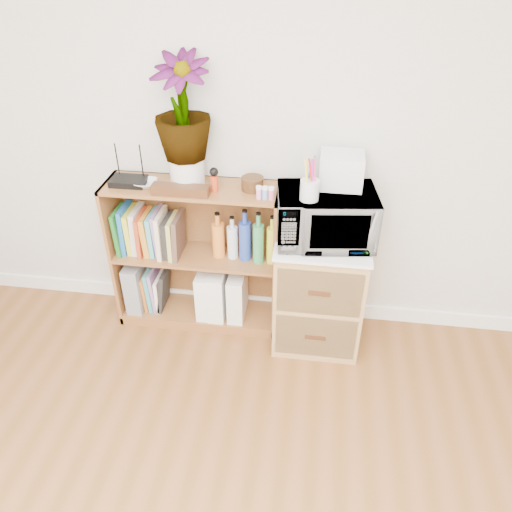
# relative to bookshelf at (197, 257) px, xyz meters

# --- Properties ---
(skirting_board) EXTENTS (4.00, 0.02, 0.10)m
(skirting_board) POSITION_rel_bookshelf_xyz_m (0.35, 0.14, -0.42)
(skirting_board) COLOR white
(skirting_board) RESTS_ON ground
(bookshelf) EXTENTS (1.00, 0.30, 0.95)m
(bookshelf) POSITION_rel_bookshelf_xyz_m (0.00, 0.00, 0.00)
(bookshelf) COLOR brown
(bookshelf) RESTS_ON ground
(wicker_unit) EXTENTS (0.50, 0.45, 0.70)m
(wicker_unit) POSITION_rel_bookshelf_xyz_m (0.75, -0.08, -0.12)
(wicker_unit) COLOR #9E7542
(wicker_unit) RESTS_ON ground
(microwave) EXTENTS (0.56, 0.41, 0.29)m
(microwave) POSITION_rel_bookshelf_xyz_m (0.75, -0.08, 0.39)
(microwave) COLOR white
(microwave) RESTS_ON wicker_unit
(pen_cup) EXTENTS (0.10, 0.10, 0.11)m
(pen_cup) POSITION_rel_bookshelf_xyz_m (0.66, -0.17, 0.58)
(pen_cup) COLOR silver
(pen_cup) RESTS_ON microwave
(small_appliance) EXTENTS (0.22, 0.19, 0.18)m
(small_appliance) POSITION_rel_bookshelf_xyz_m (0.81, 0.01, 0.62)
(small_appliance) COLOR silver
(small_appliance) RESTS_ON microwave
(router) EXTENTS (0.19, 0.13, 0.04)m
(router) POSITION_rel_bookshelf_xyz_m (-0.35, -0.02, 0.49)
(router) COLOR black
(router) RESTS_ON bookshelf
(white_bowl) EXTENTS (0.13, 0.13, 0.03)m
(white_bowl) POSITION_rel_bookshelf_xyz_m (-0.25, -0.03, 0.49)
(white_bowl) COLOR silver
(white_bowl) RESTS_ON bookshelf
(plant_pot) EXTENTS (0.19, 0.19, 0.16)m
(plant_pot) POSITION_rel_bookshelf_xyz_m (-0.02, 0.02, 0.56)
(plant_pot) COLOR silver
(plant_pot) RESTS_ON bookshelf
(potted_plant) EXTENTS (0.30, 0.30, 0.54)m
(potted_plant) POSITION_rel_bookshelf_xyz_m (-0.02, 0.02, 0.91)
(potted_plant) COLOR #3E7A31
(potted_plant) RESTS_ON plant_pot
(trinket_box) EXTENTS (0.31, 0.08, 0.05)m
(trinket_box) POSITION_rel_bookshelf_xyz_m (-0.03, -0.10, 0.50)
(trinket_box) COLOR #36200E
(trinket_box) RESTS_ON bookshelf
(kokeshi_doll) EXTENTS (0.04, 0.04, 0.09)m
(kokeshi_doll) POSITION_rel_bookshelf_xyz_m (0.14, -0.04, 0.52)
(kokeshi_doll) COLOR #B73516
(kokeshi_doll) RESTS_ON bookshelf
(wooden_bowl) EXTENTS (0.12, 0.12, 0.07)m
(wooden_bowl) POSITION_rel_bookshelf_xyz_m (0.34, 0.01, 0.51)
(wooden_bowl) COLOR #351F0E
(wooden_bowl) RESTS_ON bookshelf
(paint_jars) EXTENTS (0.10, 0.04, 0.05)m
(paint_jars) POSITION_rel_bookshelf_xyz_m (0.43, -0.09, 0.50)
(paint_jars) COLOR #D27580
(paint_jars) RESTS_ON bookshelf
(file_box) EXTENTS (0.10, 0.27, 0.33)m
(file_box) POSITION_rel_bookshelf_xyz_m (-0.40, 0.00, -0.24)
(file_box) COLOR gray
(file_box) RESTS_ON bookshelf
(magazine_holder_left) EXTENTS (0.10, 0.25, 0.31)m
(magazine_holder_left) POSITION_rel_bookshelf_xyz_m (0.05, -0.01, -0.25)
(magazine_holder_left) COLOR white
(magazine_holder_left) RESTS_ON bookshelf
(magazine_holder_mid) EXTENTS (0.10, 0.26, 0.32)m
(magazine_holder_mid) POSITION_rel_bookshelf_xyz_m (0.13, -0.01, -0.24)
(magazine_holder_mid) COLOR white
(magazine_holder_mid) RESTS_ON bookshelf
(magazine_holder_right) EXTENTS (0.10, 0.25, 0.31)m
(magazine_holder_right) POSITION_rel_bookshelf_xyz_m (0.25, -0.01, -0.25)
(magazine_holder_right) COLOR silver
(magazine_holder_right) RESTS_ON bookshelf
(cookbooks) EXTENTS (0.39, 0.20, 0.29)m
(cookbooks) POSITION_rel_bookshelf_xyz_m (-0.27, -0.00, 0.16)
(cookbooks) COLOR #1A6220
(cookbooks) RESTS_ON bookshelf
(liquor_bottles) EXTENTS (0.39, 0.07, 0.32)m
(liquor_bottles) POSITION_rel_bookshelf_xyz_m (0.29, 0.00, 0.17)
(liquor_bottles) COLOR orange
(liquor_bottles) RESTS_ON bookshelf
(lower_books) EXTENTS (0.16, 0.19, 0.29)m
(lower_books) POSITION_rel_bookshelf_xyz_m (-0.28, 0.00, -0.27)
(lower_books) COLOR #B85F20
(lower_books) RESTS_ON bookshelf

